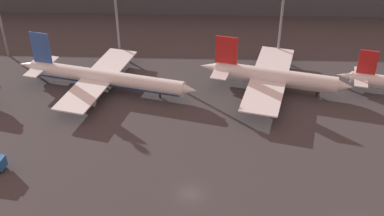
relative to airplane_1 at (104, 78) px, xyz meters
name	(u,v)px	position (x,y,z in m)	size (l,w,h in m)	color
ground	(191,194)	(23.81, -38.61, -3.35)	(600.00, 600.00, 0.00)	#383538
airplane_1	(104,78)	(0.00, 0.00, 0.00)	(48.59, 34.28, 13.79)	white
airplane_2	(273,77)	(43.47, 1.20, 0.33)	(38.83, 36.46, 13.37)	silver
lamp_post_1	(117,14)	(1.13, 18.31, 9.90)	(1.80, 1.80, 20.25)	slate
lamp_post_2	(282,11)	(46.72, 18.31, 11.54)	(1.80, 1.80, 23.18)	slate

